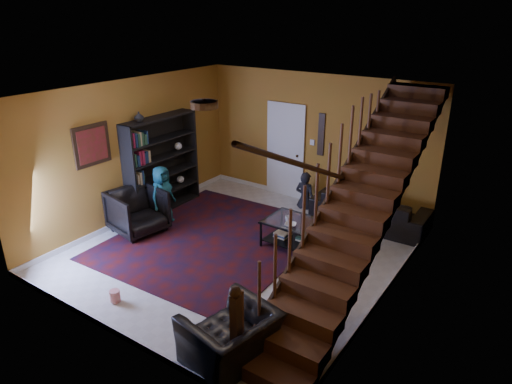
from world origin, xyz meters
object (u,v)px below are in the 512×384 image
bookshelf (162,166)px  sofa (370,210)px  armchair_right (230,338)px  coffee_table (302,234)px  armchair_left (138,211)px

bookshelf → sofa: bearing=23.5°
armchair_right → coffee_table: (-0.64, 2.94, -0.04)m
bookshelf → coffee_table: (3.27, 0.09, -0.67)m
sofa → armchair_right: armchair_right is taller
bookshelf → armchair_left: (0.35, -1.07, -0.54)m
bookshelf → coffee_table: bookshelf is taller
sofa → armchair_right: bearing=89.4°
sofa → armchair_left: (-3.55, -2.77, 0.10)m
armchair_left → coffee_table: armchair_left is taller
armchair_right → coffee_table: size_ratio=0.77×
bookshelf → armchair_left: size_ratio=2.14×
armchair_left → armchair_right: bearing=-106.0°
sofa → armchair_right: size_ratio=2.17×
armchair_left → armchair_right: (3.55, -1.78, -0.09)m
sofa → armchair_left: 4.50m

